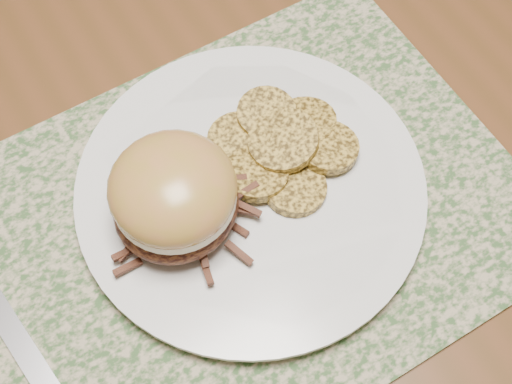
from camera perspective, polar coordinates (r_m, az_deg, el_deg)
ground at (r=1.36m, az=2.42°, el=-5.30°), size 3.50×3.50×0.00m
dining_table at (r=0.79m, az=4.30°, el=13.51°), size 1.50×0.90×0.75m
placemat at (r=0.56m, az=-1.60°, el=-2.42°), size 0.45×0.33×0.00m
dinner_plate at (r=0.56m, az=-0.43°, el=0.17°), size 0.26×0.26×0.02m
pork_sandwich at (r=0.52m, az=-6.58°, el=-0.28°), size 0.13×0.12×0.07m
roasted_potatoes at (r=0.57m, az=2.06°, el=3.70°), size 0.13×0.13×0.03m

